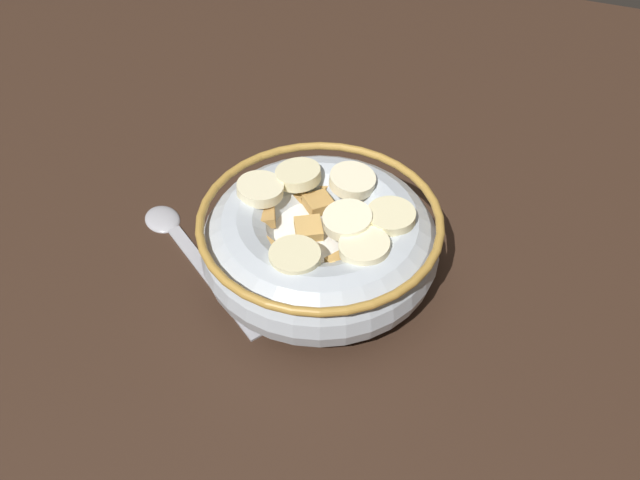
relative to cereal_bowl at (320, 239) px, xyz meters
The scene contains 3 objects.
ground_plane 4.06cm from the cereal_bowl, 74.69° to the left, with size 112.59×112.59×2.00cm, color #332116.
cereal_bowl is the anchor object (origin of this frame).
spoon 11.55cm from the cereal_bowl, ahead, with size 14.80×10.18×0.80cm.
Camera 1 is at (-11.57, 27.73, 33.30)cm, focal length 33.76 mm.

